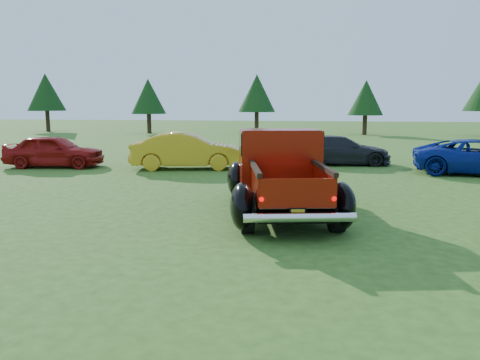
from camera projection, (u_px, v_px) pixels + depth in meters
The scene contains 10 objects.
ground at pixel (213, 223), 9.89m from camera, with size 120.00×120.00×0.00m, color #325117.
tree_far_west at pixel (46, 92), 42.02m from camera, with size 3.33×3.33×5.20m.
tree_west at pixel (148, 96), 39.53m from camera, with size 2.94×2.94×4.60m.
tree_mid_left at pixel (257, 93), 40.01m from camera, with size 3.20×3.20×5.00m.
tree_mid_right at pixel (366, 98), 37.68m from camera, with size 2.82×2.82×4.40m.
pickup_truck at pixel (279, 172), 11.09m from camera, with size 3.26×5.44×1.91m.
show_car_red at pixel (54, 151), 18.58m from camera, with size 1.53×3.80×1.30m, color maroon.
show_car_yellow at pixel (187, 151), 18.09m from camera, with size 1.49×4.27×1.41m, color gold.
show_car_grey at pixel (340, 150), 19.41m from camera, with size 1.68×4.12×1.20m, color black.
show_car_blue at pixel (480, 157), 16.68m from camera, with size 2.07×4.50×1.25m, color navy.
Camera 1 is at (2.10, -9.39, 2.51)m, focal length 35.00 mm.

